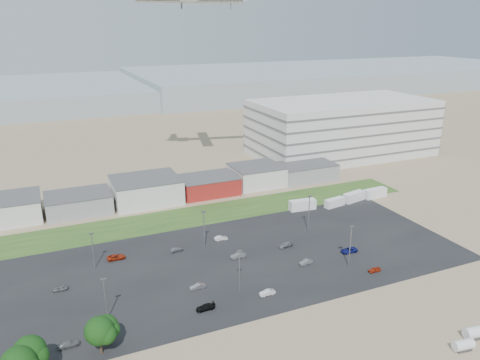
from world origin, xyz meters
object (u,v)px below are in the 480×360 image
parked_car_11 (221,238)px  parked_car_13 (267,293)px  parked_car_0 (349,250)px  parked_car_3 (205,307)px  parked_car_4 (198,286)px  parked_car_9 (116,257)px  parked_car_7 (238,255)px  parked_car_6 (177,249)px  parked_car_1 (306,262)px  parked_car_10 (69,344)px  parked_car_5 (60,288)px  parked_car_2 (375,270)px  storage_tank_nw (463,345)px  parked_car_12 (286,245)px  box_trailer_a (302,205)px

parked_car_11 → parked_car_13: bearing=-175.7°
parked_car_0 → parked_car_3: 44.66m
parked_car_4 → parked_car_13: (13.45, -8.64, 0.00)m
parked_car_9 → parked_car_7: bearing=-110.4°
parked_car_6 → parked_car_0: bearing=-121.5°
parked_car_1 → parked_car_10: 58.15m
parked_car_5 → parked_car_11: size_ratio=0.87×
parked_car_2 → parked_car_13: size_ratio=0.90×
storage_tank_nw → parked_car_6: size_ratio=1.04×
storage_tank_nw → parked_car_4: storage_tank_nw is taller
parked_car_11 → parked_car_12: 18.20m
box_trailer_a → parked_car_5: bearing=-160.0°
storage_tank_nw → parked_car_10: 73.60m
parked_car_13 → parked_car_3: bearing=-90.3°
parked_car_7 → parked_car_6: bearing=-128.7°
parked_car_9 → parked_car_5: bearing=126.9°
parked_car_13 → parked_car_11: bearing=178.9°
storage_tank_nw → parked_car_4: 55.28m
parked_car_3 → parked_car_7: (15.53, 18.47, 0.06)m
parked_car_3 → parked_car_11: 33.63m
parked_car_9 → parked_car_11: size_ratio=1.25×
parked_car_3 → box_trailer_a: bearing=128.8°
parked_car_12 → parked_car_7: bearing=-93.9°
storage_tank_nw → parked_car_1: (-9.64, 39.86, -0.57)m
parked_car_2 → parked_car_12: (-13.41, 20.44, 0.04)m
parked_car_10 → box_trailer_a: bearing=-63.5°
parked_car_1 → parked_car_9: (-43.41, 21.70, 0.05)m
parked_car_1 → parked_car_2: bearing=45.9°
parked_car_0 → parked_car_4: bearing=-85.5°
parked_car_4 → parked_car_11: (14.17, 21.47, 0.02)m
parked_car_2 → parked_car_3: parked_car_3 is taller
parked_car_5 → parked_car_7: parked_car_7 is taller
parked_car_2 → parked_car_5: bearing=-106.5°
parked_car_6 → parked_car_12: 29.38m
parked_car_3 → parked_car_9: parked_car_9 is taller
parked_car_7 → parked_car_2: bearing=51.7°
box_trailer_a → parked_car_13: size_ratio=2.41×
parked_car_6 → storage_tank_nw: bearing=-155.0°
box_trailer_a → parked_car_0: 31.17m
box_trailer_a → parked_car_2: (-4.55, -41.84, -1.09)m
parked_car_7 → box_trailer_a: bearing=121.6°
parked_car_11 → parked_car_7: bearing=-173.2°
parked_car_6 → parked_car_1: bearing=-132.6°
box_trailer_a → parked_car_12: 27.96m
parked_car_7 → parked_car_11: size_ratio=1.07×
parked_car_12 → parked_car_3: bearing=-63.5°
parked_car_1 → parked_car_7: (-14.32, 9.93, 0.06)m
parked_car_13 → parked_car_9: bearing=-136.9°
parked_car_0 → parked_car_11: (-28.35, 20.44, -0.02)m
parked_car_10 → parked_car_12: 60.69m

